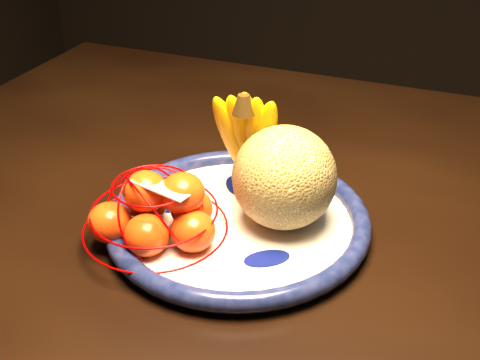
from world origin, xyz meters
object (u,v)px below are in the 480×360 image
(fruit_bowl, at_px, (238,220))
(cantaloupe, at_px, (284,177))
(banana_bunch, at_px, (248,135))
(dining_table, at_px, (362,257))
(mandarin_bag, at_px, (158,212))

(fruit_bowl, xyz_separation_m, cantaloupe, (0.06, 0.02, 0.07))
(fruit_bowl, relative_size, banana_bunch, 2.02)
(dining_table, distance_m, cantaloupe, 0.21)
(dining_table, distance_m, fruit_bowl, 0.21)
(fruit_bowl, height_order, mandarin_bag, mandarin_bag)
(cantaloupe, bearing_deg, mandarin_bag, -151.32)
(dining_table, relative_size, cantaloupe, 12.33)
(banana_bunch, relative_size, mandarin_bag, 0.93)
(dining_table, relative_size, fruit_bowl, 4.73)
(banana_bunch, bearing_deg, fruit_bowl, -88.83)
(fruit_bowl, relative_size, cantaloupe, 2.61)
(fruit_bowl, xyz_separation_m, banana_bunch, (-0.01, 0.08, 0.09))
(fruit_bowl, bearing_deg, banana_bunch, 96.68)
(cantaloupe, xyz_separation_m, mandarin_bag, (-0.14, -0.08, -0.03))
(cantaloupe, bearing_deg, banana_bunch, 137.32)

